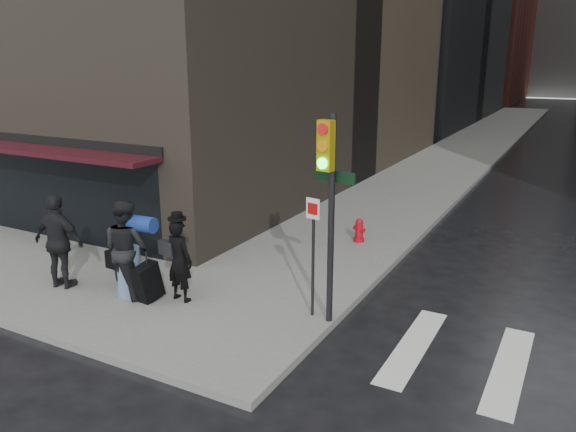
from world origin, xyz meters
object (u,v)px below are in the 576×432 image
object	(u,v)px
man_greycoat	(59,242)
fire_hydrant	(359,231)
man_jeans	(127,248)
man_overcoat	(173,264)
traffic_light	(327,192)

from	to	relation	value
man_greycoat	fire_hydrant	distance (m)	7.44
man_jeans	man_greycoat	size ratio (longest dim) A/B	1.00
fire_hydrant	man_jeans	bearing A→B (deg)	-117.71
man_overcoat	man_jeans	xyz separation A→B (m)	(-0.98, -0.23, 0.24)
man_overcoat	man_greycoat	bearing A→B (deg)	18.49
man_jeans	man_greycoat	xyz separation A→B (m)	(-1.56, -0.36, -0.01)
man_greycoat	traffic_light	xyz separation A→B (m)	(5.65, 1.15, 1.47)
man_overcoat	fire_hydrant	distance (m)	5.67
traffic_light	fire_hydrant	world-z (taller)	traffic_light
man_jeans	traffic_light	xyz separation A→B (m)	(4.09, 0.78, 1.46)
man_overcoat	man_greycoat	distance (m)	2.62
man_greycoat	traffic_light	size ratio (longest dim) A/B	0.53
man_overcoat	man_jeans	size ratio (longest dim) A/B	0.92
man_jeans	man_greycoat	world-z (taller)	man_jeans
fire_hydrant	traffic_light	bearing A→B (deg)	-76.07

